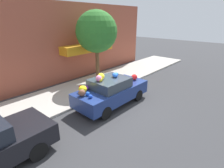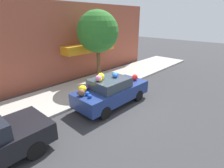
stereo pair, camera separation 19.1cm
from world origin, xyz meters
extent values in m
plane|color=#38383A|center=(0.00, 0.00, 0.00)|extent=(60.00, 60.00, 0.00)
cube|color=#B2ADA3|center=(0.00, 2.70, 0.06)|extent=(24.00, 3.20, 0.12)
cube|color=#9E4C38|center=(0.00, 4.95, 2.60)|extent=(18.00, 0.30, 5.19)
cube|color=orange|center=(2.23, 4.35, 2.18)|extent=(4.22, 0.90, 0.55)
cylinder|color=brown|center=(1.72, 2.88, 1.30)|extent=(0.24, 0.24, 2.37)
sphere|color=#2D7228|center=(1.72, 2.88, 3.40)|extent=(2.60, 2.60, 2.60)
cylinder|color=red|center=(-0.70, 1.71, 0.39)|extent=(0.20, 0.20, 0.55)
sphere|color=red|center=(-0.70, 1.71, 0.73)|extent=(0.18, 0.18, 0.18)
cube|color=navy|center=(0.00, 0.06, 0.64)|extent=(4.05, 1.72, 0.67)
cube|color=#333D47|center=(-0.16, 0.06, 1.21)|extent=(1.83, 1.49, 0.47)
cylinder|color=black|center=(1.26, 0.80, 0.30)|extent=(0.60, 0.19, 0.60)
cylinder|color=black|center=(1.24, -0.72, 0.30)|extent=(0.60, 0.19, 0.60)
cylinder|color=black|center=(-1.24, 0.84, 0.30)|extent=(0.60, 0.19, 0.60)
cylinder|color=black|center=(-1.26, -0.68, 0.30)|extent=(0.60, 0.19, 0.60)
sphere|color=yellow|center=(-0.61, 0.22, 1.52)|extent=(0.23, 0.23, 0.17)
ellipsoid|color=purple|center=(1.10, -0.05, 1.07)|extent=(0.36, 0.32, 0.21)
ellipsoid|color=purple|center=(-1.14, 0.71, 1.07)|extent=(0.29, 0.25, 0.21)
sphere|color=yellow|center=(-0.55, 0.27, 1.60)|extent=(0.35, 0.35, 0.32)
sphere|color=brown|center=(-1.72, 0.30, 1.13)|extent=(0.43, 0.43, 0.31)
sphere|color=pink|center=(-0.80, 0.17, 1.59)|extent=(0.39, 0.39, 0.30)
ellipsoid|color=yellow|center=(-1.43, 0.60, 1.13)|extent=(0.50, 0.51, 0.32)
sphere|color=red|center=(1.31, 0.34, 1.07)|extent=(0.27, 0.27, 0.20)
sphere|color=red|center=(1.57, -0.19, 1.13)|extent=(0.39, 0.39, 0.32)
ellipsoid|color=blue|center=(-1.52, 0.15, 1.06)|extent=(0.23, 0.21, 0.18)
ellipsoid|color=blue|center=(-1.38, 0.62, 1.05)|extent=(0.21, 0.18, 0.15)
ellipsoid|color=purple|center=(1.10, -0.20, 1.10)|extent=(0.33, 0.33, 0.25)
ellipsoid|color=blue|center=(0.15, 0.00, 1.56)|extent=(0.38, 0.44, 0.23)
sphere|color=blue|center=(0.33, 0.06, 1.54)|extent=(0.26, 0.26, 0.19)
ellipsoid|color=blue|center=(-1.62, -0.14, 1.05)|extent=(0.23, 0.21, 0.16)
sphere|color=yellow|center=(-0.77, 0.10, 1.54)|extent=(0.27, 0.27, 0.21)
cylinder|color=black|center=(-4.41, 0.90, 0.30)|extent=(0.61, 0.19, 0.61)
cylinder|color=black|center=(-4.37, -0.72, 0.30)|extent=(0.61, 0.19, 0.61)
camera|label=1|loc=(-6.09, -5.34, 4.21)|focal=28.00mm
camera|label=2|loc=(-5.96, -5.48, 4.21)|focal=28.00mm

